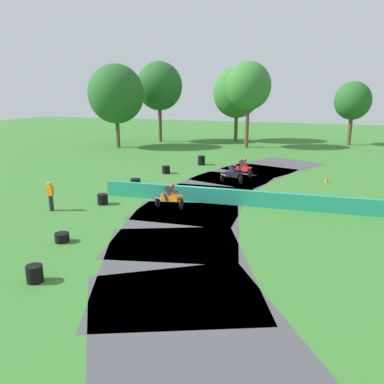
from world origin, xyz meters
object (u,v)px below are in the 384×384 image
object	(u,v)px
tire_stack_far	(103,199)
tire_stack_extra_a	(62,238)
motorcycle_lead_red	(243,168)
track_marshal	(51,196)
tire_stack_mid_b	(135,183)
motorcycle_chase_black	(233,174)
traffic_cone	(326,180)
tire_stack_extra_b	(35,274)
motorcycle_trailing_orange	(171,197)
tire_stack_near	(201,160)
tire_stack_mid_a	(166,170)

from	to	relation	value
tire_stack_far	tire_stack_extra_a	bearing A→B (deg)	-75.68
motorcycle_lead_red	track_marshal	bearing A→B (deg)	-123.74
motorcycle_lead_red	tire_stack_mid_b	world-z (taller)	motorcycle_lead_red
motorcycle_chase_black	traffic_cone	xyz separation A→B (m)	(6.31, 2.19, -0.42)
motorcycle_chase_black	tire_stack_extra_b	bearing A→B (deg)	-99.96
motorcycle_chase_black	motorcycle_trailing_orange	bearing A→B (deg)	-104.24
tire_stack_near	track_marshal	xyz separation A→B (m)	(-3.60, -15.62, 0.42)
tire_stack_extra_a	traffic_cone	size ratio (longest dim) A/B	1.41
traffic_cone	tire_stack_extra_a	bearing A→B (deg)	-124.33
motorcycle_lead_red	traffic_cone	size ratio (longest dim) A/B	3.89
motorcycle_chase_black	motorcycle_lead_red	bearing A→B (deg)	83.37
motorcycle_lead_red	traffic_cone	world-z (taller)	motorcycle_lead_red
motorcycle_trailing_orange	track_marshal	xyz separation A→B (m)	(-6.00, -2.62, 0.16)
tire_stack_far	traffic_cone	distance (m)	15.75
motorcycle_trailing_orange	tire_stack_extra_a	bearing A→B (deg)	-112.24
motorcycle_lead_red	track_marshal	distance (m)	14.57
tire_stack_mid_b	tire_stack_extra_b	distance (m)	13.66
track_marshal	traffic_cone	world-z (taller)	track_marshal
tire_stack_mid_a	traffic_cone	bearing A→B (deg)	3.94
traffic_cone	tire_stack_extra_b	bearing A→B (deg)	-115.94
tire_stack_far	track_marshal	world-z (taller)	track_marshal
motorcycle_lead_red	tire_stack_near	size ratio (longest dim) A/B	2.14
motorcycle_trailing_orange	tire_stack_mid_b	world-z (taller)	motorcycle_trailing_orange
tire_stack_mid_b	traffic_cone	bearing A→B (deg)	25.11
motorcycle_lead_red	tire_stack_mid_b	distance (m)	8.51
tire_stack_near	tire_stack_far	size ratio (longest dim) A/B	1.33
tire_stack_mid_b	track_marshal	world-z (taller)	track_marshal
tire_stack_far	tire_stack_extra_b	distance (m)	9.50
tire_stack_extra_b	motorcycle_lead_red	bearing A→B (deg)	80.43
tire_stack_near	tire_stack_mid_a	xyz separation A→B (m)	(-1.51, -4.42, -0.10)
motorcycle_chase_black	traffic_cone	bearing A→B (deg)	19.17
tire_stack_mid_a	motorcycle_trailing_orange	bearing A→B (deg)	-65.51
motorcycle_lead_red	tire_stack_mid_b	bearing A→B (deg)	-136.70
tire_stack_near	tire_stack_mid_b	size ratio (longest dim) A/B	1.16
tire_stack_mid_a	track_marshal	xyz separation A→B (m)	(-2.09, -11.19, 0.52)
motorcycle_lead_red	motorcycle_trailing_orange	distance (m)	9.73
traffic_cone	motorcycle_chase_black	bearing A→B (deg)	-160.83
motorcycle_chase_black	track_marshal	size ratio (longest dim) A/B	1.05
motorcycle_lead_red	tire_stack_far	xyz separation A→B (m)	(-6.11, -10.12, -0.35)
tire_stack_mid_a	track_marshal	distance (m)	11.40
motorcycle_chase_black	track_marshal	bearing A→B (deg)	-128.54
tire_stack_mid_a	motorcycle_chase_black	bearing A→B (deg)	-13.39
tire_stack_extra_b	tire_stack_mid_b	bearing A→B (deg)	102.50
motorcycle_trailing_orange	tire_stack_near	xyz separation A→B (m)	(-2.39, 13.00, -0.26)
tire_stack_mid_b	track_marshal	xyz separation A→B (m)	(-1.91, -6.29, 0.52)
tire_stack_mid_a	track_marshal	size ratio (longest dim) A/B	0.39
motorcycle_chase_black	traffic_cone	size ratio (longest dim) A/B	3.89
tire_stack_mid_a	tire_stack_extra_a	world-z (taller)	tire_stack_mid_a
tire_stack_far	motorcycle_chase_black	bearing A→B (deg)	53.26
tire_stack_mid_a	traffic_cone	size ratio (longest dim) A/B	1.43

